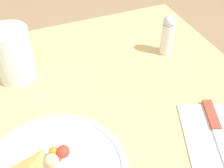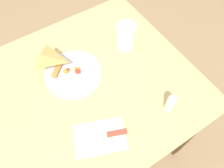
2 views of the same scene
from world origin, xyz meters
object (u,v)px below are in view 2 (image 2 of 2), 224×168
(milk_glass, at_px, (126,37))
(salt_shaker, at_px, (170,103))
(dining_table, at_px, (76,104))
(butter_knife, at_px, (103,136))
(napkin_folded, at_px, (100,137))
(plate_pizza, at_px, (73,73))

(milk_glass, distance_m, salt_shaker, 0.37)
(dining_table, height_order, salt_shaker, salt_shaker)
(butter_knife, bearing_deg, milk_glass, -113.52)
(milk_glass, bearing_deg, butter_knife, 44.95)
(butter_knife, bearing_deg, napkin_folded, 0.00)
(dining_table, distance_m, napkin_folded, 0.25)
(plate_pizza, bearing_deg, salt_shaker, 124.45)
(dining_table, height_order, plate_pizza, plate_pizza)
(dining_table, relative_size, plate_pizza, 4.24)
(butter_knife, relative_size, salt_shaker, 1.84)
(plate_pizza, bearing_deg, milk_glass, -176.72)
(dining_table, height_order, butter_knife, butter_knife)
(dining_table, relative_size, salt_shaker, 9.80)
(butter_knife, bearing_deg, plate_pizza, -74.91)
(salt_shaker, bearing_deg, milk_glass, -97.50)
(milk_glass, height_order, butter_knife, milk_glass)
(plate_pizza, xyz_separation_m, butter_knife, (0.03, 0.31, -0.01))
(napkin_folded, bearing_deg, salt_shaker, 170.41)
(plate_pizza, distance_m, milk_glass, 0.29)
(plate_pizza, xyz_separation_m, milk_glass, (-0.29, -0.02, 0.04))
(milk_glass, height_order, salt_shaker, milk_glass)
(plate_pizza, distance_m, butter_knife, 0.31)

